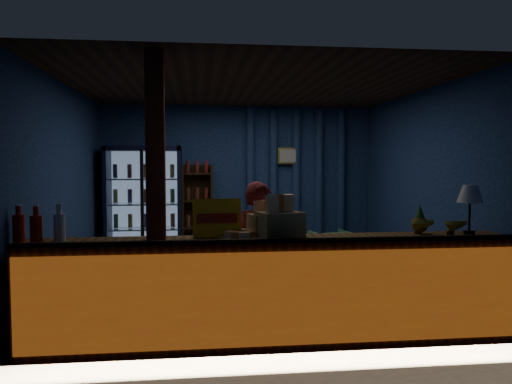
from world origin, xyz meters
TOP-DOWN VIEW (x-y plane):
  - ground at (0.00, 0.00)m, footprint 4.60×4.60m
  - room_walls at (0.00, 0.00)m, footprint 4.60×4.60m
  - counter at (0.00, -1.91)m, footprint 4.40×0.57m
  - support_post at (-1.05, -1.90)m, footprint 0.16×0.16m
  - beverage_cooler at (-1.55, 1.92)m, footprint 1.20×0.62m
  - bottle_shelf at (-0.70, 2.06)m, footprint 0.50×0.28m
  - curtain_folds at (1.00, 2.14)m, footprint 1.74×0.14m
  - framed_picture at (0.85, 2.10)m, footprint 0.36×0.04m
  - shopkeeper at (-0.07, -1.33)m, footprint 0.55×0.38m
  - green_chair at (1.43, 1.44)m, footprint 0.67×0.68m
  - side_table at (0.20, 1.48)m, footprint 0.51×0.38m
  - yellow_sign at (-0.51, -1.76)m, footprint 0.45×0.11m
  - soda_bottles at (-2.05, -1.88)m, footprint 0.44×0.18m
  - snack_box_left at (0.04, -1.93)m, footprint 0.44×0.40m
  - snack_box_centre at (-0.05, -1.75)m, footprint 0.36×0.32m
  - pastry_tray at (-0.29, -1.88)m, footprint 0.45×0.45m
  - banana_bunches at (1.54, -1.88)m, footprint 0.51×0.30m
  - table_lamp at (1.88, -1.86)m, footprint 0.24×0.24m
  - pineapple at (1.43, -1.77)m, footprint 0.16×0.16m

SIDE VIEW (x-z plane):
  - ground at x=0.00m, z-range 0.00..0.00m
  - side_table at x=0.20m, z-range -0.04..0.50m
  - green_chair at x=1.43m, z-range 0.00..0.55m
  - counter at x=0.00m, z-range -0.02..0.97m
  - shopkeeper at x=-0.07m, z-range 0.00..1.44m
  - bottle_shelf at x=-0.70m, z-range -0.01..1.59m
  - beverage_cooler at x=-1.55m, z-range -0.02..1.88m
  - pastry_tray at x=-0.29m, z-range 0.94..1.01m
  - banana_bunches at x=1.54m, z-range 0.95..1.12m
  - pineapple at x=1.43m, z-range 0.93..1.20m
  - snack_box_centre at x=-0.05m, z-range 0.90..1.23m
  - soda_bottles at x=-2.05m, z-range 0.92..1.25m
  - snack_box_left at x=0.04m, z-range 0.89..1.29m
  - yellow_sign at x=-0.51m, z-range 0.95..1.30m
  - support_post at x=-1.05m, z-range 0.00..2.60m
  - curtain_folds at x=1.00m, z-range 0.05..2.55m
  - table_lamp at x=1.88m, z-range 1.08..1.55m
  - room_walls at x=0.00m, z-range -0.73..3.87m
  - framed_picture at x=0.85m, z-range 1.61..1.89m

